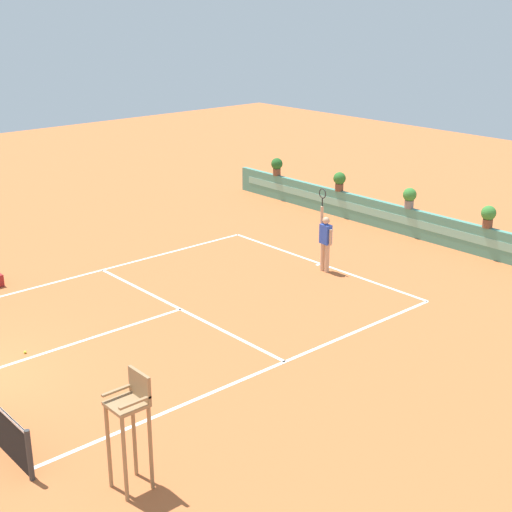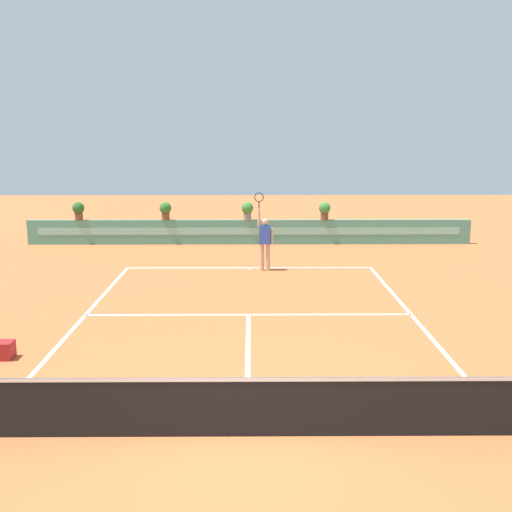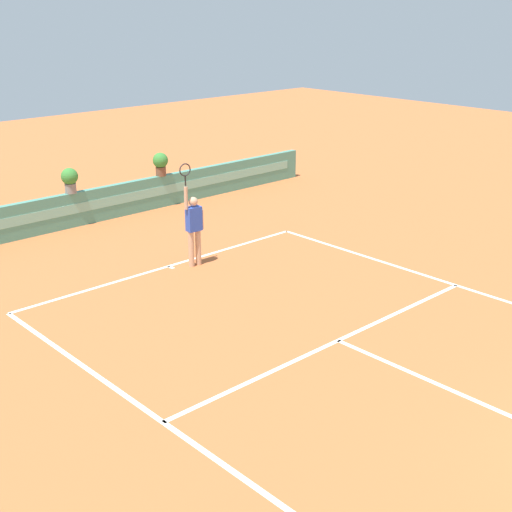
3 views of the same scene
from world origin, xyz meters
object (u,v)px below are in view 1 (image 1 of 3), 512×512
at_px(tennis_ball_near_baseline, 25,352).
at_px(potted_plant_right, 488,215).
at_px(umpire_chair, 131,418).
at_px(potted_plant_far_left, 277,165).
at_px(potted_plant_centre, 410,197).
at_px(potted_plant_left, 339,180).
at_px(tennis_player, 325,239).

distance_m(tennis_ball_near_baseline, potted_plant_right, 14.77).
height_order(umpire_chair, potted_plant_far_left, umpire_chair).
xyz_separation_m(tennis_ball_near_baseline, potted_plant_centre, (0.21, 14.33, 1.38)).
xyz_separation_m(potted_plant_left, potted_plant_right, (6.44, 0.00, 0.00)).
distance_m(potted_plant_far_left, potted_plant_centre, 6.82).
relative_size(tennis_ball_near_baseline, potted_plant_right, 0.09).
relative_size(umpire_chair, potted_plant_left, 2.96).
distance_m(tennis_player, potted_plant_centre, 4.94).
relative_size(umpire_chair, tennis_player, 0.83).
relative_size(tennis_player, potted_plant_left, 3.57).
relative_size(potted_plant_left, potted_plant_right, 1.00).
relative_size(potted_plant_far_left, potted_plant_right, 1.00).
relative_size(potted_plant_left, potted_plant_centre, 1.00).
xyz_separation_m(potted_plant_far_left, potted_plant_right, (9.94, 0.00, 0.00)).
bearing_deg(tennis_player, potted_plant_centre, 97.01).
bearing_deg(potted_plant_far_left, potted_plant_left, 0.00).
height_order(tennis_player, potted_plant_far_left, tennis_player).
xyz_separation_m(umpire_chair, potted_plant_left, (-9.14, 15.13, 0.07)).
distance_m(umpire_chair, potted_plant_centre, 16.21).
bearing_deg(umpire_chair, potted_plant_centre, 111.06).
distance_m(potted_plant_far_left, potted_plant_right, 9.94).
height_order(potted_plant_far_left, potted_plant_centre, same).
bearing_deg(potted_plant_right, potted_plant_centre, 180.00).
distance_m(potted_plant_centre, potted_plant_right, 3.13).
bearing_deg(potted_plant_far_left, umpire_chair, -50.11).
height_order(umpire_chair, tennis_player, tennis_player).
bearing_deg(umpire_chair, tennis_player, 117.03).
bearing_deg(potted_plant_right, tennis_ball_near_baseline, -103.11).
height_order(umpire_chair, potted_plant_left, umpire_chair).
relative_size(tennis_ball_near_baseline, potted_plant_left, 0.09).
xyz_separation_m(potted_plant_left, potted_plant_far_left, (-3.51, 0.00, 0.00)).
xyz_separation_m(umpire_chair, tennis_player, (-5.22, 10.24, -0.29)).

